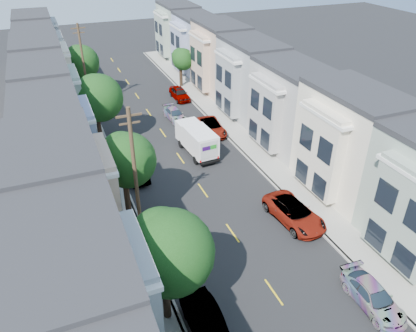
# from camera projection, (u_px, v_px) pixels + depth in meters

# --- Properties ---
(ground) EXTENTS (160.00, 160.00, 0.00)m
(ground) POSITION_uv_depth(u_px,v_px,m) (233.00, 233.00, 29.77)
(ground) COLOR black
(ground) RESTS_ON ground
(road_slab) EXTENTS (12.00, 70.00, 0.02)m
(road_slab) POSITION_uv_depth(u_px,v_px,m) (171.00, 145.00, 41.71)
(road_slab) COLOR black
(road_slab) RESTS_ON ground
(curb_left) EXTENTS (0.30, 70.00, 0.15)m
(curb_left) POSITION_uv_depth(u_px,v_px,m) (112.00, 155.00, 39.73)
(curb_left) COLOR gray
(curb_left) RESTS_ON ground
(curb_right) EXTENTS (0.30, 70.00, 0.15)m
(curb_right) POSITION_uv_depth(u_px,v_px,m) (225.00, 134.00, 43.62)
(curb_right) COLOR gray
(curb_right) RESTS_ON ground
(sidewalk_left) EXTENTS (2.60, 70.00, 0.15)m
(sidewalk_left) POSITION_uv_depth(u_px,v_px,m) (99.00, 157.00, 39.32)
(sidewalk_left) COLOR gray
(sidewalk_left) RESTS_ON ground
(sidewalk_right) EXTENTS (2.60, 70.00, 0.15)m
(sidewalk_right) POSITION_uv_depth(u_px,v_px,m) (236.00, 133.00, 44.04)
(sidewalk_right) COLOR gray
(sidewalk_right) RESTS_ON ground
(centerline) EXTENTS (0.12, 70.00, 0.01)m
(centerline) POSITION_uv_depth(u_px,v_px,m) (171.00, 145.00, 41.72)
(centerline) COLOR gold
(centerline) RESTS_ON ground
(townhouse_row_left) EXTENTS (5.00, 70.00, 8.50)m
(townhouse_row_left) POSITION_uv_depth(u_px,v_px,m) (58.00, 166.00, 38.13)
(townhouse_row_left) COLOR #ACA8A4
(townhouse_row_left) RESTS_ON ground
(townhouse_row_right) EXTENTS (5.00, 70.00, 8.50)m
(townhouse_row_right) POSITION_uv_depth(u_px,v_px,m) (266.00, 128.00, 45.30)
(townhouse_row_right) COLOR #ACA8A4
(townhouse_row_right) RESTS_ON ground
(tree_b) EXTENTS (4.70, 4.70, 7.19)m
(tree_b) POSITION_uv_depth(u_px,v_px,m) (169.00, 253.00, 21.04)
(tree_b) COLOR black
(tree_b) RESTS_ON ground
(tree_c) EXTENTS (4.08, 4.08, 7.03)m
(tree_c) POSITION_uv_depth(u_px,v_px,m) (127.00, 161.00, 28.99)
(tree_c) COLOR black
(tree_c) RESTS_ON ground
(tree_d) EXTENTS (4.70, 4.70, 7.33)m
(tree_d) POSITION_uv_depth(u_px,v_px,m) (98.00, 98.00, 39.45)
(tree_d) COLOR black
(tree_d) RESTS_ON ground
(tree_e) EXTENTS (4.33, 4.33, 6.88)m
(tree_e) POSITION_uv_depth(u_px,v_px,m) (81.00, 63.00, 50.58)
(tree_e) COLOR black
(tree_e) RESTS_ON ground
(tree_far_r) EXTENTS (2.95, 2.95, 5.29)m
(tree_far_r) POSITION_uv_depth(u_px,v_px,m) (182.00, 60.00, 54.92)
(tree_far_r) COLOR black
(tree_far_r) RESTS_ON ground
(utility_pole_near) EXTENTS (1.60, 0.26, 10.00)m
(utility_pole_near) POSITION_uv_depth(u_px,v_px,m) (136.00, 178.00, 26.70)
(utility_pole_near) COLOR #42301E
(utility_pole_near) RESTS_ON ground
(utility_pole_far) EXTENTS (1.60, 0.26, 10.00)m
(utility_pole_far) POSITION_uv_depth(u_px,v_px,m) (84.00, 67.00, 47.41)
(utility_pole_far) COLOR #42301E
(utility_pole_far) RESTS_ON ground
(fedex_truck) EXTENTS (2.21, 5.74, 2.75)m
(fedex_truck) POSITION_uv_depth(u_px,v_px,m) (197.00, 139.00, 39.45)
(fedex_truck) COLOR white
(fedex_truck) RESTS_ON ground
(lead_sedan) EXTENTS (2.03, 4.21, 1.23)m
(lead_sedan) POSITION_uv_depth(u_px,v_px,m) (175.00, 114.00, 46.91)
(lead_sedan) COLOR black
(lead_sedan) RESTS_ON ground
(parked_left_b) EXTENTS (1.71, 4.66, 1.54)m
(parked_left_b) POSITION_uv_depth(u_px,v_px,m) (207.00, 324.00, 22.06)
(parked_left_b) COLOR black
(parked_left_b) RESTS_ON ground
(parked_left_c) EXTENTS (1.58, 3.94, 1.27)m
(parked_left_c) POSITION_uv_depth(u_px,v_px,m) (167.00, 242.00, 28.02)
(parked_left_c) COLOR #BEBEBE
(parked_left_c) RESTS_ON ground
(parked_left_d) EXTENTS (2.01, 4.65, 1.51)m
(parked_left_d) POSITION_uv_depth(u_px,v_px,m) (134.00, 170.00, 36.05)
(parked_left_d) COLOR #401009
(parked_left_d) RESTS_ON ground
(parked_right_a) EXTENTS (2.02, 4.51, 1.33)m
(parked_right_a) POSITION_uv_depth(u_px,v_px,m) (373.00, 297.00, 23.84)
(parked_right_a) COLOR #555555
(parked_right_a) RESTS_ON ground
(parked_right_b) EXTENTS (3.06, 5.76, 1.54)m
(parked_right_b) POSITION_uv_depth(u_px,v_px,m) (294.00, 213.00, 30.60)
(parked_right_b) COLOR white
(parked_right_b) RESTS_ON ground
(parked_right_c) EXTENTS (2.71, 5.21, 1.40)m
(parked_right_c) POSITION_uv_depth(u_px,v_px,m) (211.00, 127.00, 43.74)
(parked_right_c) COLOR black
(parked_right_c) RESTS_ON ground
(parked_right_d) EXTENTS (1.84, 4.66, 1.50)m
(parked_right_d) POSITION_uv_depth(u_px,v_px,m) (180.00, 94.00, 52.32)
(parked_right_d) COLOR #110E3F
(parked_right_d) RESTS_ON ground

